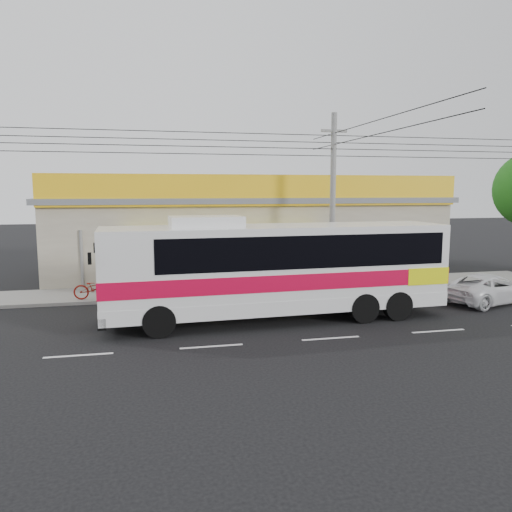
{
  "coord_description": "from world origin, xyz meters",
  "views": [
    {
      "loc": [
        -5.94,
        -17.69,
        4.92
      ],
      "look_at": [
        -1.55,
        2.0,
        2.24
      ],
      "focal_mm": 35.0,
      "sensor_mm": 36.0,
      "label": 1
    }
  ],
  "objects_px": {
    "motorbike_red": "(96,288)",
    "white_car": "(490,288)",
    "coach_bus": "(283,264)",
    "utility_pole": "(334,145)",
    "motorbike_dark": "(148,277)"
  },
  "relations": [
    {
      "from": "coach_bus",
      "to": "white_car",
      "type": "relative_size",
      "value": 2.85
    },
    {
      "from": "coach_bus",
      "to": "white_car",
      "type": "distance_m",
      "value": 9.78
    },
    {
      "from": "motorbike_red",
      "to": "utility_pole",
      "type": "distance_m",
      "value": 12.89
    },
    {
      "from": "motorbike_dark",
      "to": "utility_pole",
      "type": "xyz_separation_m",
      "value": [
        8.91,
        -1.9,
        6.44
      ]
    },
    {
      "from": "motorbike_dark",
      "to": "utility_pole",
      "type": "distance_m",
      "value": 11.16
    },
    {
      "from": "coach_bus",
      "to": "motorbike_red",
      "type": "distance_m",
      "value": 8.66
    },
    {
      "from": "motorbike_red",
      "to": "coach_bus",
      "type": "bearing_deg",
      "value": -118.02
    },
    {
      "from": "utility_pole",
      "to": "motorbike_red",
      "type": "bearing_deg",
      "value": -176.99
    },
    {
      "from": "motorbike_red",
      "to": "motorbike_dark",
      "type": "xyz_separation_m",
      "value": [
        2.25,
        2.49,
        -0.02
      ]
    },
    {
      "from": "motorbike_dark",
      "to": "white_car",
      "type": "xyz_separation_m",
      "value": [
        14.59,
        -6.28,
        -0.01
      ]
    },
    {
      "from": "white_car",
      "to": "utility_pole",
      "type": "bearing_deg",
      "value": 36.4
    },
    {
      "from": "motorbike_dark",
      "to": "white_car",
      "type": "relative_size",
      "value": 0.36
    },
    {
      "from": "motorbike_red",
      "to": "white_car",
      "type": "distance_m",
      "value": 17.26
    },
    {
      "from": "coach_bus",
      "to": "white_car",
      "type": "bearing_deg",
      "value": 2.51
    },
    {
      "from": "white_car",
      "to": "coach_bus",
      "type": "bearing_deg",
      "value": 78.68
    }
  ]
}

